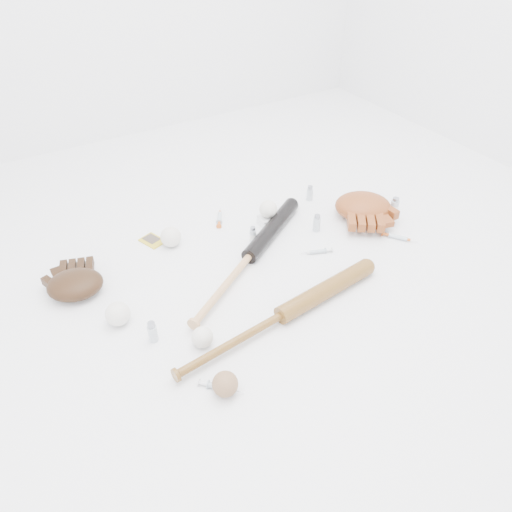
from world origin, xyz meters
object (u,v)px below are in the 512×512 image
bat_wood (282,315)px  glove_dark (75,284)px  pedestal (268,221)px  bat_dark (250,256)px

bat_wood → glove_dark: 0.74m
glove_dark → pedestal: (0.82, 0.02, -0.02)m
bat_wood → glove_dark: bearing=131.0°
bat_dark → pedestal: size_ratio=11.93×
bat_wood → bat_dark: bearing=71.2°
bat_dark → bat_wood: (-0.07, -0.33, 0.00)m
bat_dark → bat_wood: size_ratio=1.00×
bat_wood → pedestal: bat_wood is taller
bat_dark → glove_dark: bearing=132.3°
pedestal → bat_dark: bearing=-137.3°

